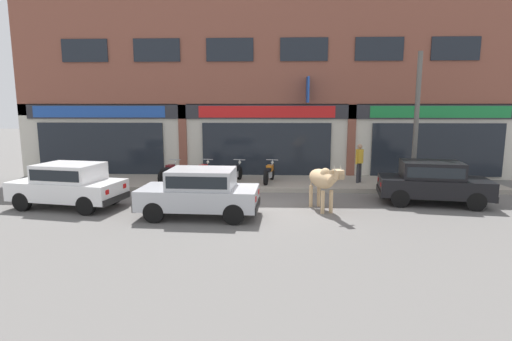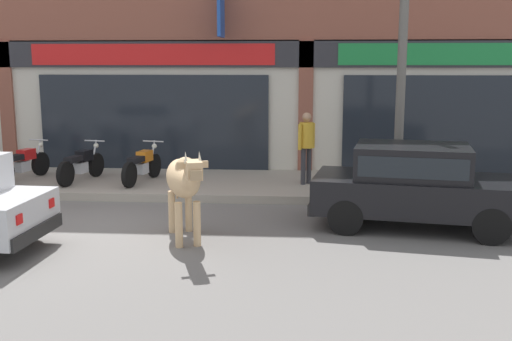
{
  "view_description": "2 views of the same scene",
  "coord_description": "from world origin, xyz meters",
  "px_view_note": "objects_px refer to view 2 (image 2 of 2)",
  "views": [
    {
      "loc": [
        0.25,
        -12.86,
        3.3
      ],
      "look_at": [
        -0.3,
        1.0,
        1.06
      ],
      "focal_mm": 28.0,
      "sensor_mm": 36.0,
      "label": 1
    },
    {
      "loc": [
        3.7,
        -9.67,
        2.86
      ],
      "look_at": [
        2.91,
        1.0,
        0.92
      ],
      "focal_mm": 42.0,
      "sensor_mm": 36.0,
      "label": 2
    }
  ],
  "objects_px": {
    "utility_pole": "(402,69)",
    "motorcycle_2": "(81,165)",
    "pedestrian": "(306,140)",
    "motorcycle_1": "(23,163)",
    "cow": "(184,180)",
    "motorcycle_3": "(142,165)",
    "car_1": "(415,182)"
  },
  "relations": [
    {
      "from": "motorcycle_1",
      "to": "motorcycle_2",
      "type": "relative_size",
      "value": 1.0
    },
    {
      "from": "motorcycle_1",
      "to": "motorcycle_3",
      "type": "bearing_deg",
      "value": -1.13
    },
    {
      "from": "cow",
      "to": "motorcycle_2",
      "type": "distance_m",
      "value": 4.98
    },
    {
      "from": "cow",
      "to": "motorcycle_1",
      "type": "distance_m",
      "value": 6.0
    },
    {
      "from": "motorcycle_2",
      "to": "utility_pole",
      "type": "relative_size",
      "value": 0.35
    },
    {
      "from": "motorcycle_2",
      "to": "pedestrian",
      "type": "bearing_deg",
      "value": 0.9
    },
    {
      "from": "car_1",
      "to": "motorcycle_3",
      "type": "relative_size",
      "value": 2.11
    },
    {
      "from": "motorcycle_2",
      "to": "utility_pole",
      "type": "xyz_separation_m",
      "value": [
        6.96,
        -0.94,
        2.18
      ]
    },
    {
      "from": "pedestrian",
      "to": "utility_pole",
      "type": "bearing_deg",
      "value": -28.92
    },
    {
      "from": "utility_pole",
      "to": "motorcycle_1",
      "type": "bearing_deg",
      "value": 173.16
    },
    {
      "from": "motorcycle_3",
      "to": "pedestrian",
      "type": "bearing_deg",
      "value": 1.11
    },
    {
      "from": "pedestrian",
      "to": "cow",
      "type": "bearing_deg",
      "value": -116.83
    },
    {
      "from": "car_1",
      "to": "motorcycle_2",
      "type": "bearing_deg",
      "value": 158.19
    },
    {
      "from": "motorcycle_1",
      "to": "motorcycle_2",
      "type": "bearing_deg",
      "value": -2.61
    },
    {
      "from": "motorcycle_1",
      "to": "cow",
      "type": "bearing_deg",
      "value": -40.8
    },
    {
      "from": "cow",
      "to": "utility_pole",
      "type": "distance_m",
      "value": 5.11
    },
    {
      "from": "pedestrian",
      "to": "utility_pole",
      "type": "xyz_separation_m",
      "value": [
        1.84,
        -1.02,
        1.58
      ]
    },
    {
      "from": "motorcycle_3",
      "to": "utility_pole",
      "type": "distance_m",
      "value": 6.03
    },
    {
      "from": "motorcycle_1",
      "to": "pedestrian",
      "type": "bearing_deg",
      "value": 0.14
    },
    {
      "from": "cow",
      "to": "motorcycle_3",
      "type": "xyz_separation_m",
      "value": [
        -1.72,
        3.86,
        -0.45
      ]
    },
    {
      "from": "motorcycle_1",
      "to": "motorcycle_3",
      "type": "distance_m",
      "value": 2.82
    },
    {
      "from": "motorcycle_3",
      "to": "car_1",
      "type": "bearing_deg",
      "value": -26.72
    },
    {
      "from": "utility_pole",
      "to": "motorcycle_2",
      "type": "bearing_deg",
      "value": 172.32
    },
    {
      "from": "cow",
      "to": "utility_pole",
      "type": "relative_size",
      "value": 0.4
    },
    {
      "from": "motorcycle_2",
      "to": "motorcycle_3",
      "type": "relative_size",
      "value": 1.0
    },
    {
      "from": "motorcycle_1",
      "to": "motorcycle_3",
      "type": "relative_size",
      "value": 0.99
    },
    {
      "from": "car_1",
      "to": "utility_pole",
      "type": "distance_m",
      "value": 2.67
    },
    {
      "from": "motorcycle_2",
      "to": "utility_pole",
      "type": "bearing_deg",
      "value": -7.68
    },
    {
      "from": "motorcycle_2",
      "to": "pedestrian",
      "type": "relative_size",
      "value": 1.12
    },
    {
      "from": "motorcycle_3",
      "to": "utility_pole",
      "type": "relative_size",
      "value": 0.35
    },
    {
      "from": "car_1",
      "to": "motorcycle_3",
      "type": "height_order",
      "value": "car_1"
    },
    {
      "from": "motorcycle_3",
      "to": "pedestrian",
      "type": "relative_size",
      "value": 1.12
    }
  ]
}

